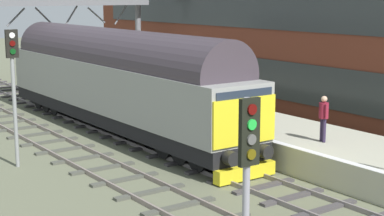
# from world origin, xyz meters

# --- Properties ---
(ground_plane) EXTENTS (140.00, 140.00, 0.00)m
(ground_plane) POSITION_xyz_m (0.00, 0.00, 0.00)
(ground_plane) COLOR #61654E
(ground_plane) RESTS_ON ground
(track_main) EXTENTS (2.50, 60.00, 0.15)m
(track_main) POSITION_xyz_m (0.00, -0.00, 0.05)
(track_main) COLOR slate
(track_main) RESTS_ON ground
(track_adjacent_west) EXTENTS (2.50, 60.00, 0.15)m
(track_adjacent_west) POSITION_xyz_m (-3.31, 0.00, 0.06)
(track_adjacent_west) COLOR gray
(track_adjacent_west) RESTS_ON ground
(station_platform) EXTENTS (4.00, 44.00, 1.01)m
(station_platform) POSITION_xyz_m (3.60, 0.00, 0.50)
(station_platform) COLOR #B2B19C
(station_platform) RESTS_ON ground
(diesel_locomotive) EXTENTS (2.74, 18.44, 4.68)m
(diesel_locomotive) POSITION_xyz_m (0.00, 6.77, 2.48)
(diesel_locomotive) COLOR black
(diesel_locomotive) RESTS_ON ground
(signal_post_near) EXTENTS (0.44, 0.22, 4.29)m
(signal_post_near) POSITION_xyz_m (-5.65, -8.97, 2.81)
(signal_post_near) COLOR gray
(signal_post_near) RESTS_ON ground
(signal_post_mid) EXTENTS (0.44, 0.22, 4.96)m
(signal_post_mid) POSITION_xyz_m (-5.65, 3.72, 3.16)
(signal_post_mid) COLOR gray
(signal_post_mid) RESTS_ON ground
(waiting_passenger) EXTENTS (0.45, 0.47, 1.64)m
(waiting_passenger) POSITION_xyz_m (3.13, -2.85, 1.99)
(waiting_passenger) COLOR #2D233E
(waiting_passenger) RESTS_ON station_platform
(overhead_footbridge) EXTENTS (12.61, 2.00, 6.05)m
(overhead_footbridge) POSITION_xyz_m (0.39, 15.72, 5.48)
(overhead_footbridge) COLOR slate
(overhead_footbridge) RESTS_ON ground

